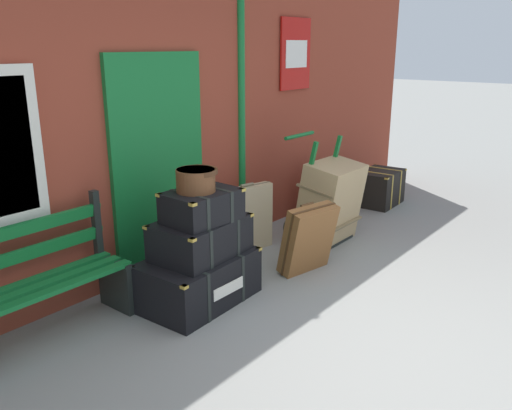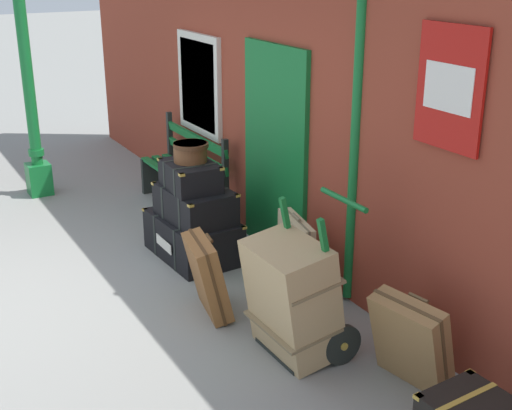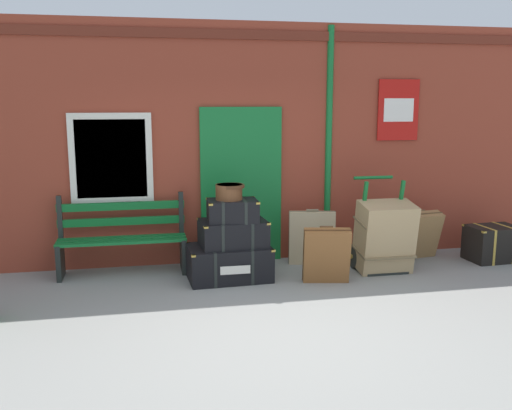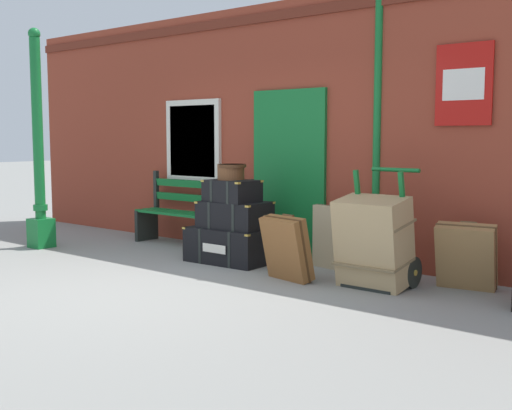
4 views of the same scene
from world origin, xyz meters
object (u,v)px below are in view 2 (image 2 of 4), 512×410
(suitcase_charcoal, at_px, (411,341))
(suitcase_beige, at_px, (295,257))
(round_hatbox, at_px, (190,151))
(suitcase_umber, at_px, (208,276))
(large_brown_trunk, at_px, (292,298))
(platform_bench, at_px, (185,173))
(porters_trolley, at_px, (311,315))
(steamer_trunk_middle, at_px, (195,204))
(steamer_trunk_base, at_px, (193,237))
(steamer_trunk_top, at_px, (190,176))
(lamp_post, at_px, (31,107))

(suitcase_charcoal, bearing_deg, suitcase_beige, 178.61)
(round_hatbox, bearing_deg, suitcase_umber, -19.02)
(large_brown_trunk, bearing_deg, suitcase_umber, -161.94)
(platform_bench, height_order, large_brown_trunk, platform_bench)
(porters_trolley, bearing_deg, steamer_trunk_middle, -178.17)
(steamer_trunk_base, height_order, suitcase_umber, suitcase_umber)
(platform_bench, bearing_deg, steamer_trunk_top, -21.76)
(steamer_trunk_middle, height_order, steamer_trunk_top, steamer_trunk_top)
(platform_bench, distance_m, suitcase_charcoal, 4.05)
(steamer_trunk_middle, relative_size, large_brown_trunk, 0.90)
(suitcase_charcoal, height_order, suitcase_beige, suitcase_beige)
(steamer_trunk_middle, relative_size, steamer_trunk_top, 1.35)
(large_brown_trunk, bearing_deg, steamer_trunk_middle, 176.67)
(lamp_post, height_order, steamer_trunk_top, lamp_post)
(steamer_trunk_base, distance_m, suitcase_beige, 1.29)
(steamer_trunk_top, distance_m, round_hatbox, 0.24)
(steamer_trunk_base, bearing_deg, round_hatbox, -21.70)
(platform_bench, distance_m, steamer_trunk_base, 1.41)
(large_brown_trunk, bearing_deg, suitcase_beige, 145.65)
(round_hatbox, distance_m, suitcase_charcoal, 2.88)
(steamer_trunk_top, distance_m, suitcase_charcoal, 2.79)
(steamer_trunk_base, height_order, suitcase_beige, suitcase_beige)
(lamp_post, bearing_deg, steamer_trunk_top, 17.41)
(suitcase_beige, bearing_deg, platform_bench, 178.54)
(large_brown_trunk, xyz_separation_m, suitcase_charcoal, (0.75, 0.51, -0.13))
(large_brown_trunk, relative_size, suitcase_umber, 1.33)
(porters_trolley, bearing_deg, platform_bench, 172.46)
(round_hatbox, bearing_deg, steamer_trunk_middle, 14.20)
(steamer_trunk_top, relative_size, large_brown_trunk, 0.67)
(lamp_post, relative_size, suitcase_beige, 3.88)
(large_brown_trunk, bearing_deg, suitcase_charcoal, 34.12)
(suitcase_charcoal, xyz_separation_m, suitcase_beige, (-1.55, 0.04, 0.02))
(steamer_trunk_middle, bearing_deg, lamp_post, -161.99)
(round_hatbox, height_order, suitcase_charcoal, round_hatbox)
(round_hatbox, distance_m, suitcase_umber, 1.41)
(steamer_trunk_base, relative_size, suitcase_charcoal, 1.52)
(platform_bench, xyz_separation_m, porters_trolley, (3.29, -0.44, -0.17))
(lamp_post, distance_m, suitcase_charcoal, 5.65)
(lamp_post, bearing_deg, large_brown_trunk, 9.43)
(suitcase_umber, distance_m, suitcase_beige, 0.83)
(porters_trolley, height_order, suitcase_beige, porters_trolley)
(porters_trolley, bearing_deg, suitcase_umber, -152.19)
(platform_bench, xyz_separation_m, steamer_trunk_top, (1.34, -0.53, 0.43))
(round_hatbox, height_order, suitcase_beige, round_hatbox)
(steamer_trunk_top, xyz_separation_m, porters_trolley, (1.96, 0.10, -0.60))
(porters_trolley, bearing_deg, round_hatbox, -177.88)
(platform_bench, bearing_deg, suitcase_charcoal, -1.44)
(lamp_post, bearing_deg, steamer_trunk_base, 18.21)
(porters_trolley, relative_size, suitcase_charcoal, 1.74)
(steamer_trunk_top, relative_size, porters_trolley, 0.52)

